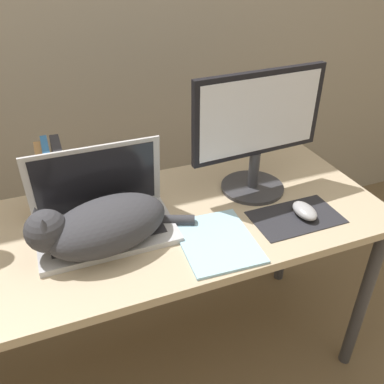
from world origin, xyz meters
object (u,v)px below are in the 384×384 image
(external_monitor, at_px, (258,129))
(computer_mouse, at_px, (305,211))
(book_row, at_px, (54,179))
(laptop, at_px, (104,216))
(cat, at_px, (101,226))
(notepad, at_px, (217,241))

(external_monitor, relative_size, computer_mouse, 4.53)
(book_row, bearing_deg, laptop, -54.52)
(laptop, distance_m, cat, 0.08)
(computer_mouse, bearing_deg, cat, 172.23)
(laptop, xyz_separation_m, computer_mouse, (0.59, -0.16, -0.03))
(notepad, bearing_deg, cat, 161.94)
(laptop, relative_size, external_monitor, 0.87)
(external_monitor, bearing_deg, book_row, 169.21)
(laptop, bearing_deg, book_row, 125.48)
(laptop, xyz_separation_m, external_monitor, (0.52, 0.04, 0.18))
(laptop, bearing_deg, cat, -104.67)
(laptop, distance_m, external_monitor, 0.55)
(cat, distance_m, external_monitor, 0.57)
(external_monitor, bearing_deg, cat, -167.50)
(cat, xyz_separation_m, external_monitor, (0.54, 0.12, 0.15))
(computer_mouse, xyz_separation_m, notepad, (-0.31, -0.02, -0.02))
(computer_mouse, bearing_deg, laptop, 164.75)
(cat, bearing_deg, laptop, 75.33)
(cat, relative_size, book_row, 2.15)
(cat, relative_size, notepad, 1.78)
(external_monitor, distance_m, computer_mouse, 0.30)
(laptop, bearing_deg, computer_mouse, -15.25)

